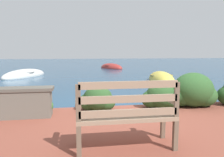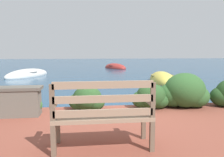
{
  "view_description": "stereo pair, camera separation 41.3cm",
  "coord_description": "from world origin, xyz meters",
  "px_view_note": "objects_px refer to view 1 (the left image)",
  "views": [
    {
      "loc": [
        -1.01,
        -4.99,
        1.5
      ],
      "look_at": [
        0.63,
        5.41,
        0.19
      ],
      "focal_mm": 35.0,
      "sensor_mm": 36.0,
      "label": 1
    },
    {
      "loc": [
        -0.6,
        -5.05,
        1.5
      ],
      "look_at": [
        0.63,
        5.41,
        0.19
      ],
      "focal_mm": 35.0,
      "sensor_mm": 36.0,
      "label": 2
    }
  ],
  "objects_px": {
    "rowboat_far": "(111,68)",
    "mooring_buoy": "(194,87)",
    "rowboat_nearest": "(161,80)",
    "park_bench": "(126,113)",
    "rowboat_mid": "(25,76)"
  },
  "relations": [
    {
      "from": "park_bench",
      "to": "mooring_buoy",
      "type": "distance_m",
      "value": 6.56
    },
    {
      "from": "rowboat_mid",
      "to": "mooring_buoy",
      "type": "xyz_separation_m",
      "value": [
        7.67,
        -5.61,
        0.03
      ]
    },
    {
      "from": "rowboat_far",
      "to": "rowboat_nearest",
      "type": "bearing_deg",
      "value": 161.04
    },
    {
      "from": "park_bench",
      "to": "rowboat_mid",
      "type": "distance_m",
      "value": 11.48
    },
    {
      "from": "rowboat_mid",
      "to": "park_bench",
      "type": "bearing_deg",
      "value": 47.98
    },
    {
      "from": "mooring_buoy",
      "to": "park_bench",
      "type": "bearing_deg",
      "value": -126.88
    },
    {
      "from": "park_bench",
      "to": "rowboat_nearest",
      "type": "bearing_deg",
      "value": 62.42
    },
    {
      "from": "rowboat_mid",
      "to": "mooring_buoy",
      "type": "relative_size",
      "value": 5.95
    },
    {
      "from": "rowboat_mid",
      "to": "mooring_buoy",
      "type": "height_order",
      "value": "rowboat_mid"
    },
    {
      "from": "rowboat_nearest",
      "to": "mooring_buoy",
      "type": "distance_m",
      "value": 2.47
    },
    {
      "from": "rowboat_nearest",
      "to": "mooring_buoy",
      "type": "relative_size",
      "value": 5.42
    },
    {
      "from": "rowboat_nearest",
      "to": "mooring_buoy",
      "type": "height_order",
      "value": "rowboat_nearest"
    },
    {
      "from": "rowboat_far",
      "to": "mooring_buoy",
      "type": "relative_size",
      "value": 5.14
    },
    {
      "from": "rowboat_far",
      "to": "rowboat_mid",
      "type": "bearing_deg",
      "value": 104.89
    },
    {
      "from": "rowboat_far",
      "to": "mooring_buoy",
      "type": "height_order",
      "value": "rowboat_far"
    }
  ]
}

